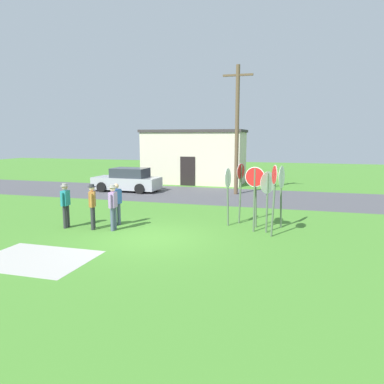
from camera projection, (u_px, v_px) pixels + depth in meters
The scene contains 17 objects.
ground_plane at pixel (149, 238), 12.70m from camera, with size 80.00×80.00×0.00m, color #47842D.
street_asphalt at pixel (211, 195), 21.99m from camera, with size 60.00×6.40×0.01m, color #4C4C51.
concrete_path at pixel (36, 259), 10.51m from camera, with size 3.20×2.40×0.01m, color #ADAAA3.
building_background at pixel (194, 156), 27.80m from camera, with size 7.68×3.74×4.04m.
utility_pole at pixel (237, 128), 21.86m from camera, with size 1.80×0.24×7.72m.
parked_car_on_street at pixel (128, 181), 23.66m from camera, with size 4.32×2.06×1.51m.
stop_sign_low_front at pixel (281, 185), 13.93m from camera, with size 0.23×0.86×2.42m.
stop_sign_far_back at pixel (274, 189), 12.65m from camera, with size 0.24×0.67×2.55m.
stop_sign_rear_right at pixel (228, 187), 14.28m from camera, with size 0.15×0.77×2.29m.
stop_sign_nearest at pixel (256, 190), 13.98m from camera, with size 0.26×0.63×2.17m.
stop_sign_leaning_right at pixel (241, 183), 14.62m from camera, with size 0.24×0.64×2.47m.
stop_sign_leaning_left at pixel (255, 188), 13.31m from camera, with size 0.73×0.14×2.42m.
stop_sign_rear_left at pixel (267, 191), 13.21m from camera, with size 0.47×0.67×2.27m.
person_in_blue at pixel (66, 203), 14.02m from camera, with size 0.32×0.57×1.74m.
person_holding_notes at pixel (92, 204), 13.79m from camera, with size 0.34×0.53×1.74m.
person_near_signs at pixel (117, 202), 14.39m from camera, with size 0.31×0.55×1.69m.
person_with_sunhat at pixel (113, 205), 13.62m from camera, with size 0.31×0.57×1.74m.
Camera 1 is at (4.85, -11.41, 3.50)m, focal length 33.97 mm.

